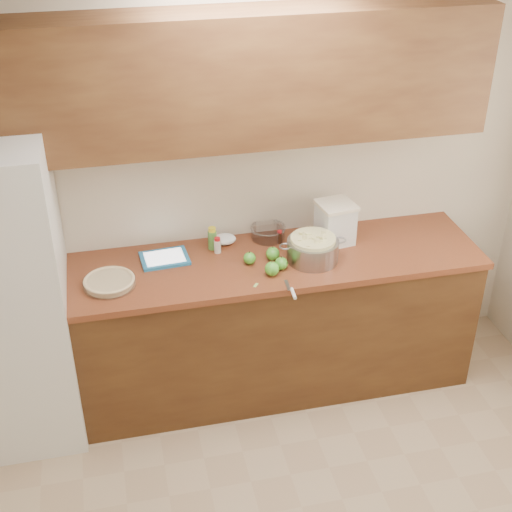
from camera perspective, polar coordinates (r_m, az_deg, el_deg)
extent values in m
plane|color=white|center=(2.17, 9.48, 17.92)|extent=(3.60, 3.60, 0.00)
plane|color=beige|center=(4.24, -0.77, 6.31)|extent=(3.60, 0.00, 3.60)
cube|color=#513116|center=(4.41, 0.20, -5.64)|extent=(2.60, 0.65, 0.88)
cube|color=brown|center=(4.15, 0.21, -0.55)|extent=(2.64, 0.68, 0.04)
cube|color=brown|center=(3.85, -0.30, 14.06)|extent=(2.60, 0.34, 0.70)
cube|color=silver|center=(4.10, -19.74, -3.11)|extent=(0.70, 0.70, 1.80)
cylinder|color=silver|center=(3.98, -11.65, -2.11)|extent=(0.29, 0.29, 0.04)
cylinder|color=#CFB183|center=(3.98, -11.65, -2.09)|extent=(0.26, 0.26, 0.03)
torus|color=#CFB183|center=(3.98, -11.67, -1.91)|extent=(0.28, 0.28, 0.02)
cylinder|color=gray|center=(4.12, 4.55, 0.46)|extent=(0.30, 0.30, 0.13)
torus|color=gray|center=(4.06, 2.35, 0.78)|extent=(0.07, 0.07, 0.01)
torus|color=gray|center=(4.15, 6.76, 1.28)|extent=(0.07, 0.07, 0.01)
cylinder|color=beige|center=(4.12, 4.56, 0.66)|extent=(0.26, 0.26, 0.14)
cube|color=silver|center=(4.30, 6.35, 2.55)|extent=(0.22, 0.22, 0.24)
cube|color=#F2E1C1|center=(4.24, 6.45, 4.08)|extent=(0.24, 0.24, 0.02)
cube|color=#216C9F|center=(4.17, -7.32, -0.19)|extent=(0.29, 0.23, 0.02)
cube|color=white|center=(4.17, -7.33, -0.08)|extent=(0.24, 0.18, 0.00)
cube|color=gray|center=(3.92, 2.54, -2.34)|extent=(0.03, 0.10, 0.00)
cylinder|color=white|center=(3.84, 3.01, -3.02)|extent=(0.02, 0.09, 0.02)
cylinder|color=#4C8C38|center=(4.23, -3.51, 1.29)|extent=(0.05, 0.05, 0.12)
cylinder|color=yellow|center=(4.20, -3.54, 2.12)|extent=(0.04, 0.04, 0.02)
cylinder|color=beige|center=(4.20, -3.10, 0.77)|extent=(0.04, 0.04, 0.08)
cylinder|color=red|center=(4.18, -3.12, 1.36)|extent=(0.03, 0.03, 0.02)
cylinder|color=black|center=(4.29, 1.89, 1.46)|extent=(0.03, 0.03, 0.07)
cylinder|color=red|center=(4.27, 1.90, 1.96)|extent=(0.03, 0.03, 0.01)
cylinder|color=silver|center=(4.35, 0.97, 1.90)|extent=(0.20, 0.20, 0.08)
torus|color=silver|center=(4.33, 0.97, 2.31)|extent=(0.22, 0.22, 0.01)
ellipsoid|color=white|center=(4.30, -2.55, 1.35)|extent=(0.17, 0.16, 0.06)
sphere|color=green|center=(4.09, -0.52, -0.18)|extent=(0.07, 0.07, 0.07)
cylinder|color=#3F2D19|center=(4.07, -0.52, 0.32)|extent=(0.01, 0.01, 0.01)
sphere|color=green|center=(4.13, 1.35, 0.18)|extent=(0.08, 0.08, 0.08)
cylinder|color=#3F2D19|center=(4.10, 1.36, 0.73)|extent=(0.01, 0.01, 0.01)
sphere|color=green|center=(3.98, 1.29, -1.02)|extent=(0.08, 0.08, 0.08)
cylinder|color=#3F2D19|center=(3.96, 1.29, -0.45)|extent=(0.01, 0.01, 0.01)
sphere|color=green|center=(4.04, 2.03, -0.60)|extent=(0.07, 0.07, 0.07)
cylinder|color=#3F2D19|center=(4.02, 2.05, -0.07)|extent=(0.01, 0.01, 0.01)
cube|color=#A2C861|center=(4.06, 1.71, -1.03)|extent=(0.03, 0.03, 0.00)
cube|color=#A2C861|center=(4.13, 2.65, -0.42)|extent=(0.04, 0.03, 0.00)
cube|color=#A2C861|center=(4.11, 1.21, -0.60)|extent=(0.03, 0.02, 0.00)
cube|color=#A2C861|center=(3.91, -0.02, -2.35)|extent=(0.04, 0.04, 0.00)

